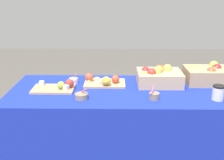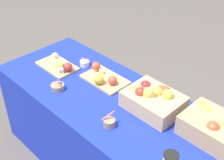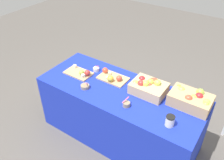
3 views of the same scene
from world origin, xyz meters
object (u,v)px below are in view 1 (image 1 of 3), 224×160
(cutting_board_front, at_px, (57,87))
(cutting_board_back, at_px, (104,82))
(sample_bowl_mid, at_px, (74,80))
(apple_crate_left, at_px, (210,74))
(apple_crate_middle, at_px, (159,76))
(coffee_cup, at_px, (218,93))
(sample_bowl_far, at_px, (81,96))
(sample_bowl_near, at_px, (154,96))

(cutting_board_front, bearing_deg, cutting_board_back, 19.91)
(cutting_board_front, relative_size, sample_bowl_mid, 3.31)
(apple_crate_left, relative_size, apple_crate_middle, 1.11)
(cutting_board_back, bearing_deg, apple_crate_middle, 2.15)
(coffee_cup, bearing_deg, sample_bowl_far, 179.80)
(apple_crate_left, relative_size, coffee_cup, 3.73)
(apple_crate_left, distance_m, cutting_board_front, 1.31)
(apple_crate_left, height_order, cutting_board_back, apple_crate_left)
(sample_bowl_mid, xyz_separation_m, coffee_cup, (1.13, -0.36, 0.03))
(cutting_board_back, height_order, sample_bowl_mid, sample_bowl_mid)
(sample_bowl_mid, bearing_deg, apple_crate_left, 1.23)
(cutting_board_front, distance_m, cutting_board_back, 0.39)
(sample_bowl_mid, height_order, coffee_cup, coffee_cup)
(apple_crate_middle, height_order, coffee_cup, apple_crate_middle)
(cutting_board_back, bearing_deg, coffee_cup, -20.24)
(apple_crate_middle, bearing_deg, cutting_board_front, -169.76)
(apple_crate_middle, xyz_separation_m, sample_bowl_far, (-0.62, -0.33, -0.05))
(sample_bowl_near, bearing_deg, sample_bowl_far, 179.86)
(apple_crate_middle, relative_size, sample_bowl_far, 3.76)
(apple_crate_middle, height_order, sample_bowl_mid, apple_crate_middle)
(apple_crate_middle, distance_m, coffee_cup, 0.52)
(sample_bowl_far, xyz_separation_m, coffee_cup, (1.01, -0.00, 0.03))
(sample_bowl_mid, bearing_deg, sample_bowl_far, -72.57)
(cutting_board_back, distance_m, sample_bowl_near, 0.50)
(apple_crate_middle, bearing_deg, sample_bowl_mid, 178.26)
(cutting_board_back, bearing_deg, sample_bowl_near, -38.88)
(cutting_board_back, xyz_separation_m, coffee_cup, (0.86, -0.32, 0.03))
(sample_bowl_near, relative_size, sample_bowl_far, 0.99)
(apple_crate_middle, xyz_separation_m, cutting_board_back, (-0.47, -0.02, -0.04))
(cutting_board_back, height_order, coffee_cup, coffee_cup)
(cutting_board_back, relative_size, sample_bowl_near, 3.57)
(apple_crate_middle, height_order, sample_bowl_far, apple_crate_middle)
(cutting_board_front, bearing_deg, apple_crate_left, 8.76)
(apple_crate_left, bearing_deg, apple_crate_middle, -174.00)
(sample_bowl_near, bearing_deg, apple_crate_left, 35.50)
(apple_crate_left, height_order, sample_bowl_mid, apple_crate_left)
(apple_crate_middle, distance_m, cutting_board_front, 0.86)
(sample_bowl_far, distance_m, coffee_cup, 1.01)
(coffee_cup, bearing_deg, sample_bowl_near, 179.72)
(cutting_board_front, xyz_separation_m, sample_bowl_mid, (0.11, 0.17, -0.00))
(sample_bowl_near, xyz_separation_m, sample_bowl_far, (-0.54, 0.00, -0.01))
(sample_bowl_near, bearing_deg, sample_bowl_mid, 151.52)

